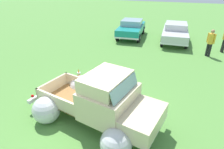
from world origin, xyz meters
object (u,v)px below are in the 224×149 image
Objects in this scene: show_car_1 at (175,32)px; show_car_0 at (131,28)px; lane_cone_0 at (122,79)px; lane_cone_1 at (79,75)px; vintage_pickup_truck at (103,105)px; spectator_1 at (211,41)px.

show_car_0 is at bearing -94.06° from show_car_1.
show_car_0 is 8.29m from lane_cone_0.
show_car_0 reaches higher than lane_cone_1.
show_car_0 and show_car_1 have the same top height.
vintage_pickup_truck is 1.15× the size of show_car_0.
lane_cone_1 is at bearing -6.91° from show_car_0.
show_car_1 is 2.68× the size of spectator_1.
spectator_1 is 8.49m from lane_cone_1.
show_car_0 is 8.49m from lane_cone_1.
lane_cone_1 is at bearing 145.03° from vintage_pickup_truck.
vintage_pickup_truck reaches higher than show_car_1.
vintage_pickup_truck reaches higher than spectator_1.
show_car_1 is at bearing 76.17° from lane_cone_0.
spectator_1 is 6.82m from lane_cone_0.
lane_cone_0 is at bearing 9.23° from lane_cone_1.
spectator_1 reaches higher than show_car_0.
show_car_0 is (-1.74, 10.90, 0.03)m from vintage_pickup_truck.
vintage_pickup_truck is at bearing -87.14° from lane_cone_0.
show_car_1 is 8.23m from lane_cone_0.
lane_cone_1 is (-4.05, -8.32, -0.47)m from show_car_1.
show_car_0 is 6.81× the size of lane_cone_0.
vintage_pickup_truck reaches higher than lane_cone_1.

